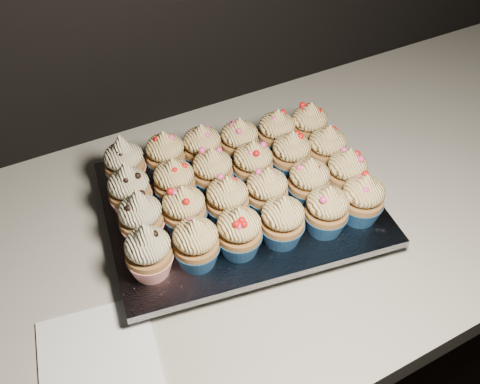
{
  "coord_description": "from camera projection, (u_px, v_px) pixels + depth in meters",
  "views": [
    {
      "loc": [
        -0.4,
        1.19,
        1.51
      ],
      "look_at": [
        -0.12,
        1.7,
        0.95
      ],
      "focal_mm": 40.0,
      "sensor_mm": 36.0,
      "label": 1
    }
  ],
  "objects": [
    {
      "name": "cupcake_14",
      "position": [
        213.0,
        172.0,
        0.81
      ],
      "size": [
        0.06,
        0.06,
        0.08
      ],
      "color": "navy",
      "rests_on": "foil_lining"
    },
    {
      "name": "cupcake_21",
      "position": [
        240.0,
        141.0,
        0.86
      ],
      "size": [
        0.06,
        0.06,
        0.08
      ],
      "color": "navy",
      "rests_on": "foil_lining"
    },
    {
      "name": "cupcake_12",
      "position": [
        130.0,
        190.0,
        0.78
      ],
      "size": [
        0.06,
        0.06,
        0.1
      ],
      "color": "red",
      "rests_on": "foil_lining"
    },
    {
      "name": "cupcake_0",
      "position": [
        149.0,
        251.0,
        0.69
      ],
      "size": [
        0.06,
        0.06,
        0.1
      ],
      "color": "red",
      "rests_on": "foil_lining"
    },
    {
      "name": "cupcake_15",
      "position": [
        253.0,
        164.0,
        0.82
      ],
      "size": [
        0.06,
        0.06,
        0.08
      ],
      "color": "navy",
      "rests_on": "foil_lining"
    },
    {
      "name": "worktop",
      "position": [
        303.0,
        200.0,
        0.9
      ],
      "size": [
        2.44,
        0.64,
        0.04
      ],
      "primitive_type": "cube",
      "color": "beige",
      "rests_on": "cabinet"
    },
    {
      "name": "cabinet",
      "position": [
        287.0,
        343.0,
        1.2
      ],
      "size": [
        2.4,
        0.6,
        0.86
      ],
      "primitive_type": "cube",
      "color": "black",
      "rests_on": "ground"
    },
    {
      "name": "cupcake_19",
      "position": [
        166.0,
        155.0,
        0.84
      ],
      "size": [
        0.06,
        0.06,
        0.08
      ],
      "color": "navy",
      "rests_on": "foil_lining"
    },
    {
      "name": "cupcake_4",
      "position": [
        327.0,
        210.0,
        0.75
      ],
      "size": [
        0.06,
        0.06,
        0.08
      ],
      "color": "navy",
      "rests_on": "foil_lining"
    },
    {
      "name": "cupcake_7",
      "position": [
        184.0,
        210.0,
        0.75
      ],
      "size": [
        0.06,
        0.06,
        0.08
      ],
      "color": "navy",
      "rests_on": "foil_lining"
    },
    {
      "name": "cupcake_2",
      "position": [
        239.0,
        232.0,
        0.72
      ],
      "size": [
        0.06,
        0.06,
        0.08
      ],
      "color": "navy",
      "rests_on": "foil_lining"
    },
    {
      "name": "cupcake_22",
      "position": [
        277.0,
        133.0,
        0.88
      ],
      "size": [
        0.06,
        0.06,
        0.08
      ],
      "color": "navy",
      "rests_on": "foil_lining"
    },
    {
      "name": "cupcake_9",
      "position": [
        267.0,
        192.0,
        0.78
      ],
      "size": [
        0.06,
        0.06,
        0.08
      ],
      "color": "navy",
      "rests_on": "foil_lining"
    },
    {
      "name": "cupcake_10",
      "position": [
        309.0,
        182.0,
        0.79
      ],
      "size": [
        0.06,
        0.06,
        0.08
      ],
      "color": "navy",
      "rests_on": "foil_lining"
    },
    {
      "name": "cupcake_6",
      "position": [
        141.0,
        218.0,
        0.74
      ],
      "size": [
        0.06,
        0.06,
        0.1
      ],
      "color": "red",
      "rests_on": "foil_lining"
    },
    {
      "name": "foil_lining",
      "position": [
        240.0,
        202.0,
        0.82
      ],
      "size": [
        0.45,
        0.38,
        0.01
      ],
      "primitive_type": "cube",
      "rotation": [
        0.0,
        0.0,
        -0.17
      ],
      "color": "silver",
      "rests_on": "baking_tray"
    },
    {
      "name": "cupcake_23",
      "position": [
        309.0,
        126.0,
        0.89
      ],
      "size": [
        0.06,
        0.06,
        0.08
      ],
      "color": "navy",
      "rests_on": "foil_lining"
    },
    {
      "name": "cupcake_18",
      "position": [
        125.0,
        163.0,
        0.82
      ],
      "size": [
        0.06,
        0.06,
        0.1
      ],
      "color": "red",
      "rests_on": "foil_lining"
    },
    {
      "name": "cupcake_8",
      "position": [
        228.0,
        201.0,
        0.76
      ],
      "size": [
        0.06,
        0.06,
        0.08
      ],
      "color": "navy",
      "rests_on": "foil_lining"
    },
    {
      "name": "napkin",
      "position": [
        98.0,
        355.0,
        0.66
      ],
      "size": [
        0.17,
        0.17,
        0.0
      ],
      "primitive_type": "cube",
      "rotation": [
        0.0,
        0.0,
        -0.18
      ],
      "color": "white",
      "rests_on": "worktop"
    },
    {
      "name": "cupcake_1",
      "position": [
        196.0,
        243.0,
        0.71
      ],
      "size": [
        0.06,
        0.06,
        0.08
      ],
      "color": "navy",
      "rests_on": "foil_lining"
    },
    {
      "name": "cupcake_5",
      "position": [
        363.0,
        199.0,
        0.77
      ],
      "size": [
        0.06,
        0.06,
        0.08
      ],
      "color": "navy",
      "rests_on": "foil_lining"
    },
    {
      "name": "cupcake_17",
      "position": [
        327.0,
        149.0,
        0.85
      ],
      "size": [
        0.06,
        0.06,
        0.08
      ],
      "color": "navy",
      "rests_on": "foil_lining"
    },
    {
      "name": "cupcake_13",
      "position": [
        175.0,
        182.0,
        0.79
      ],
      "size": [
        0.06,
        0.06,
        0.08
      ],
      "color": "navy",
      "rests_on": "foil_lining"
    },
    {
      "name": "cupcake_3",
      "position": [
        283.0,
        221.0,
        0.73
      ],
      "size": [
        0.06,
        0.06,
        0.08
      ],
      "color": "navy",
      "rests_on": "foil_lining"
    },
    {
      "name": "cupcake_16",
      "position": [
        291.0,
        155.0,
        0.84
      ],
      "size": [
        0.06,
        0.06,
        0.08
      ],
      "color": "navy",
      "rests_on": "foil_lining"
    },
    {
      "name": "cupcake_11",
      "position": [
        347.0,
        172.0,
        0.81
      ],
      "size": [
        0.06,
        0.06,
        0.08
      ],
      "color": "navy",
      "rests_on": "foil_lining"
    },
    {
      "name": "baking_tray",
      "position": [
        240.0,
        210.0,
        0.84
      ],
      "size": [
        0.42,
        0.34,
        0.02
      ],
      "primitive_type": "cube",
      "rotation": [
        0.0,
        0.0,
        -0.17
      ],
      "color": "black",
      "rests_on": "worktop"
    },
    {
      "name": "cupcake_20",
      "position": [
        202.0,
        148.0,
        0.85
      ],
      "size": [
        0.06,
        0.06,
        0.08
      ],
      "color": "navy",
      "rests_on": "foil_lining"
    }
  ]
}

